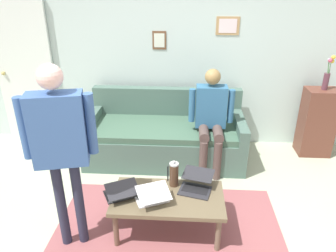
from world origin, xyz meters
TOP-DOWN VIEW (x-y plane):
  - ground_plane at (0.00, 0.00)m, footprint 7.68×7.68m
  - area_rug at (-0.07, -0.10)m, footprint 2.20×1.59m
  - back_wall at (-0.00, -2.20)m, footprint 7.04×0.11m
  - interior_door at (2.09, -2.11)m, footprint 0.82×0.09m
  - couch at (0.06, -1.63)m, footprint 2.06×0.91m
  - coffee_table at (-0.07, -0.20)m, footprint 1.03×0.57m
  - laptop_left at (-0.33, -0.34)m, footprint 0.37×0.40m
  - laptop_center at (0.07, -0.14)m, footprint 0.38×0.39m
  - laptop_right at (0.36, -0.18)m, footprint 0.38×0.37m
  - french_press at (-0.12, -0.38)m, footprint 0.11×0.09m
  - side_shelf at (-2.00, -1.87)m, footprint 0.42×0.32m
  - flower_vase at (-2.01, -1.86)m, footprint 0.09×0.09m
  - person_standing at (0.78, -0.00)m, footprint 0.59×0.28m
  - person_seated at (-0.53, -1.41)m, footprint 0.55×0.51m

SIDE VIEW (x-z plane):
  - ground_plane at x=0.00m, z-range 0.00..0.00m
  - area_rug at x=-0.07m, z-range 0.00..0.01m
  - couch at x=0.06m, z-range -0.14..0.74m
  - coffee_table at x=-0.07m, z-range 0.15..0.56m
  - laptop_right at x=0.36m, z-range 0.37..0.51m
  - laptop_left at x=-0.33m, z-range 0.38..0.51m
  - laptop_center at x=0.07m, z-range 0.37..0.52m
  - side_shelf at x=-2.00m, z-range 0.00..0.93m
  - french_press at x=-0.12m, z-range 0.39..0.66m
  - person_seated at x=-0.53m, z-range 0.09..1.37m
  - interior_door at x=2.09m, z-range 0.00..2.05m
  - person_standing at x=0.78m, z-range 0.24..1.92m
  - flower_vase at x=-2.01m, z-range 0.90..1.35m
  - back_wall at x=0.00m, z-range 0.00..2.70m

